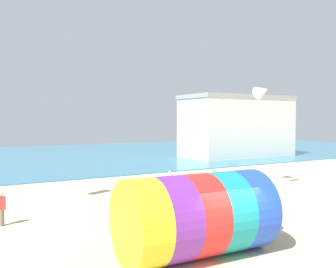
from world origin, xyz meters
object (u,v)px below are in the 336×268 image
Objects in this scene: bystander_near_water at (1,209)px; bystander_mid_beach at (170,183)px; kite_handler at (270,214)px; giant_inflatable_tube at (196,215)px; kite_white_delta at (262,91)px.

bystander_near_water is 10.47m from bystander_mid_beach.
bystander_near_water is at bearing -167.86° from bystander_mid_beach.
bystander_near_water is at bearing 144.50° from kite_handler.
bystander_mid_beach is at bearing 64.89° from giant_inflatable_tube.
bystander_mid_beach is at bearing 87.52° from kite_handler.
kite_handler is at bearing -92.48° from bystander_mid_beach.
bystander_mid_beach is (0.40, 9.22, -0.05)m from kite_handler.
kite_white_delta is 1.21× the size of bystander_mid_beach.
kite_white_delta reaches higher than giant_inflatable_tube.
giant_inflatable_tube reaches higher than kite_handler.
giant_inflatable_tube is 4.29m from kite_handler.
kite_white_delta is (7.38, 8.17, 6.06)m from kite_handler.
kite_white_delta is at bearing 3.82° from bystander_near_water.
kite_white_delta is 18.29m from bystander_near_water.
kite_white_delta is at bearing -8.58° from bystander_mid_beach.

